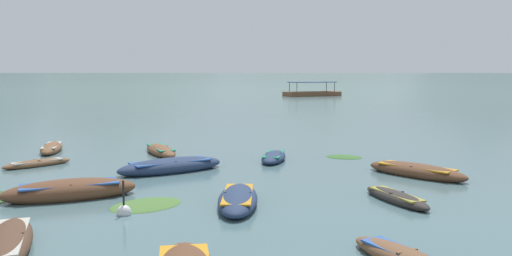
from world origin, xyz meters
The scene contains 18 objects.
ground_plane centered at (0.00, 1500.00, 0.00)m, with size 6000.00×6000.00×0.00m, color slate.
mountain_2 centered at (-604.01, 2353.30, 189.99)m, with size 1412.05×1412.05×379.98m, color #56665B.
mountain_3 centered at (291.79, 2141.24, 132.23)m, with size 1101.93×1101.93×264.47m, color slate.
mountain_4 centered at (1009.95, 2224.11, 172.08)m, with size 1374.52×1374.52×344.15m, color #4C5B56.
rowboat_0 centered at (-0.08, 19.26, 0.16)m, with size 1.61×3.24×0.51m.
rowboat_1 centered at (-6.83, 6.89, 0.19)m, with size 2.26×4.25×0.59m.
rowboat_3 centered at (5.42, 15.56, 0.20)m, with size 3.79×4.01×0.63m.
rowboat_5 centered at (-1.58, 11.04, 0.19)m, with size 1.34×3.91×0.59m.
rowboat_6 centered at (-10.52, 17.98, 0.12)m, with size 2.66×2.67×0.36m.
rowboat_7 centered at (3.48, 11.43, 0.13)m, with size 1.82×3.22×0.41m.
rowboat_8 centered at (-5.66, 21.34, 0.17)m, with size 2.57×4.03×0.55m.
rowboat_10 centered at (-4.47, 16.63, 0.22)m, with size 4.67×3.74×0.72m.
rowboat_11 centered at (-7.10, 12.05, 0.25)m, with size 4.48×2.94×0.79m.
rowboat_12 centered at (-11.46, 22.24, 0.17)m, with size 1.66×3.75×0.54m.
ferry_0 centered at (9.31, 82.88, 0.45)m, with size 9.90×6.74×2.54m.
mooring_buoy centered at (-4.86, 9.99, 0.10)m, with size 0.42×0.42×1.14m.
weed_patch_0 centered at (-4.43, 11.10, 0.00)m, with size 2.35×1.74×0.14m, color #477033.
weed_patch_1 centered at (3.38, 20.19, 0.00)m, with size 1.29×1.76×0.14m, color #38662D.
Camera 1 is at (-1.24, -5.07, 4.16)m, focal length 37.21 mm.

